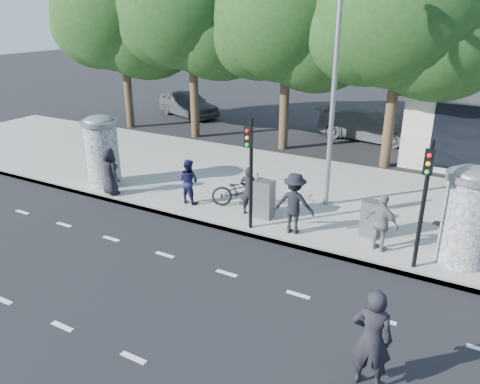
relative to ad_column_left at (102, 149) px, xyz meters
The scene contains 26 objects.
ground 8.63m from the ad_column_left, 32.01° to the right, with size 120.00×120.00×0.00m, color black.
sidewalk 7.94m from the ad_column_left, 22.62° to the left, with size 40.00×8.00×0.15m, color gray.
curb 7.41m from the ad_column_left, ahead, with size 40.00×0.10×0.16m, color slate.
lane_dash_near 9.95m from the ad_column_left, 42.94° to the right, with size 32.00×0.12×0.01m, color silver.
lane_dash_far 7.99m from the ad_column_left, 23.29° to the right, with size 32.00×0.12×0.01m, color silver.
ad_column_left is the anchor object (origin of this frame).
ad_column_right 12.40m from the ad_column_left, ahead, with size 1.36×1.36×2.65m.
traffic_pole_near 6.67m from the ad_column_left, ahead, with size 0.22×0.31×3.40m.
traffic_pole_far 11.44m from the ad_column_left, ahead, with size 0.22×0.31×3.40m.
street_lamp 8.90m from the ad_column_left, 14.94° to the left, with size 0.25×0.93×8.00m.
tree_far_left 10.92m from the ad_column_left, 125.94° to the left, with size 7.20×7.20×9.26m.
tree_mid_left 9.50m from the ad_column_left, 99.23° to the left, with size 7.20×7.20×9.57m.
tree_near_left 10.07m from the ad_column_left, 65.71° to the left, with size 6.80×6.80×8.97m.
tree_center 12.62m from the ad_column_left, 41.88° to the left, with size 7.00×7.00×9.30m.
ped_a 1.26m from the ad_column_left, 34.77° to the right, with size 0.83×0.54×1.70m, color black.
ped_b 6.10m from the ad_column_left, ahead, with size 0.59×0.39×1.61m, color black.
ped_c 3.88m from the ad_column_left, ahead, with size 0.75×0.59×1.55m, color #1B193F.
ped_d 7.88m from the ad_column_left, ahead, with size 1.20×0.69×1.85m, color black.
ped_e 10.40m from the ad_column_left, ahead, with size 0.96×0.55×1.64m, color slate.
ped_f 12.36m from the ad_column_left, ahead, with size 1.51×0.54×1.63m, color black.
man_road 12.49m from the ad_column_left, 24.24° to the right, with size 0.73×0.48×1.99m, color black.
bicycle 5.65m from the ad_column_left, ahead, with size 2.03×0.71×1.07m, color black.
cabinet_left 6.66m from the ad_column_left, ahead, with size 0.59×0.43×1.23m, color #5C5E60.
cabinet_right 9.98m from the ad_column_left, ahead, with size 0.53×0.39×1.11m, color slate.
car_left 12.85m from the ad_column_left, 110.67° to the left, with size 4.67×1.88×1.59m, color #47484E.
car_right 13.78m from the ad_column_left, 60.19° to the left, with size 5.27×2.14×1.53m, color slate.
Camera 1 is at (5.41, -7.60, 6.42)m, focal length 35.00 mm.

